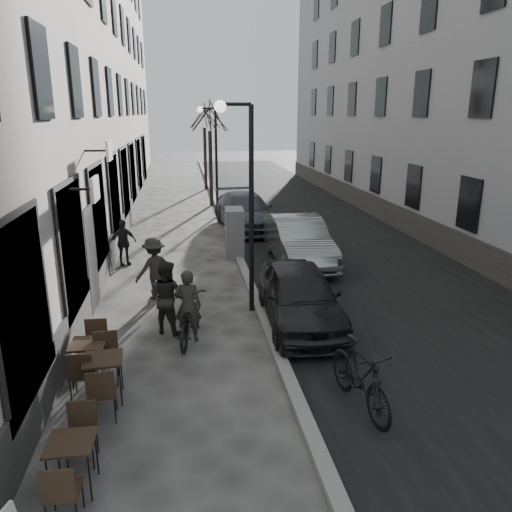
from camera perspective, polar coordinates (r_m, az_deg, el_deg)
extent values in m
plane|color=#3C3A37|center=(7.60, 6.27, -23.39)|extent=(120.00, 120.00, 0.00)
cube|color=black|center=(22.84, 5.65, 3.83)|extent=(7.30, 60.00, 0.00)
cube|color=gray|center=(22.24, -3.53, 3.70)|extent=(0.25, 60.00, 0.12)
cube|color=#AA9D8E|center=(22.81, -21.16, 23.11)|extent=(4.00, 35.00, 16.00)
cube|color=gray|center=(24.98, 19.65, 22.54)|extent=(4.00, 35.00, 16.00)
cylinder|color=black|center=(11.99, -0.53, 4.93)|extent=(0.12, 0.12, 5.00)
cylinder|color=black|center=(11.72, -2.33, 16.95)|extent=(0.70, 0.08, 0.08)
sphere|color=#FFF2CC|center=(11.69, -4.11, 16.68)|extent=(0.28, 0.28, 0.28)
cylinder|color=black|center=(23.82, -4.54, 10.45)|extent=(0.12, 0.12, 5.00)
cylinder|color=black|center=(23.69, -5.56, 16.45)|extent=(0.70, 0.08, 0.08)
sphere|color=#FFF2CC|center=(23.67, -6.44, 16.30)|extent=(0.28, 0.28, 0.28)
cylinder|color=black|center=(26.85, -5.19, 9.88)|extent=(0.20, 0.20, 3.90)
cylinder|color=black|center=(32.81, -5.82, 10.99)|extent=(0.20, 0.20, 3.90)
cube|color=#2F2215|center=(7.28, -20.43, -19.35)|extent=(0.61, 0.61, 0.04)
cylinder|color=black|center=(7.36, -22.65, -22.74)|extent=(0.02, 0.02, 0.70)
cylinder|color=black|center=(7.25, -18.46, -22.96)|extent=(0.02, 0.02, 0.70)
cylinder|color=black|center=(7.75, -21.68, -20.45)|extent=(0.02, 0.02, 0.70)
cylinder|color=black|center=(7.64, -17.76, -20.60)|extent=(0.02, 0.02, 0.70)
cube|color=#2F2215|center=(9.06, -17.11, -11.20)|extent=(0.70, 0.70, 0.04)
cylinder|color=black|center=(9.04, -18.77, -14.30)|extent=(0.03, 0.03, 0.75)
cylinder|color=black|center=(8.99, -15.21, -14.15)|extent=(0.03, 0.03, 0.75)
cylinder|color=black|center=(9.51, -18.49, -12.67)|extent=(0.03, 0.03, 0.75)
cylinder|color=black|center=(9.47, -15.13, -12.51)|extent=(0.03, 0.03, 0.75)
cube|color=#2F2215|center=(9.73, -18.64, -9.48)|extent=(0.66, 0.66, 0.04)
cylinder|color=black|center=(9.73, -20.32, -12.22)|extent=(0.02, 0.02, 0.74)
cylinder|color=black|center=(9.62, -17.16, -12.26)|extent=(0.02, 0.02, 0.74)
cylinder|color=black|center=(10.19, -19.63, -10.82)|extent=(0.02, 0.02, 0.74)
cylinder|color=black|center=(10.08, -16.63, -10.84)|extent=(0.02, 0.02, 0.74)
cube|color=slate|center=(17.23, -2.47, 2.70)|extent=(0.66, 1.14, 1.67)
imported|color=black|center=(11.04, -7.72, -7.14)|extent=(0.99, 1.96, 0.99)
imported|color=#2B2925|center=(10.92, -7.79, -5.63)|extent=(0.65, 0.49, 1.61)
imported|color=#282422|center=(11.38, -10.21, -4.62)|extent=(1.03, 0.97, 1.69)
imported|color=#2C2926|center=(13.52, -11.51, -1.37)|extent=(1.25, 1.08, 1.68)
imported|color=black|center=(16.77, -14.95, 1.50)|extent=(0.96, 0.72, 1.51)
imported|color=black|center=(11.70, 5.05, -4.56)|extent=(1.80, 4.19, 1.41)
imported|color=gray|center=(16.47, 4.89, 1.76)|extent=(1.63, 4.63, 1.52)
imported|color=#3A3E45|center=(21.45, -1.25, 5.13)|extent=(2.51, 5.29, 1.49)
imported|color=black|center=(8.71, 11.85, -13.31)|extent=(0.87, 2.04, 1.19)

